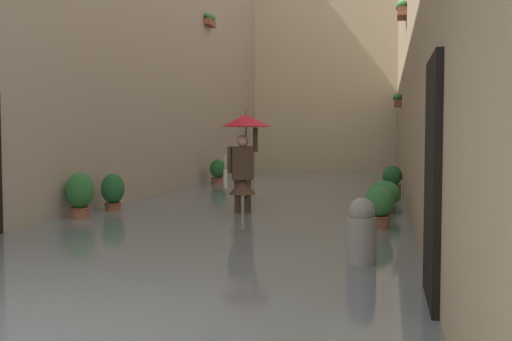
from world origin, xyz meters
TOP-DOWN VIEW (x-y plane):
  - ground_plane at (0.00, -10.38)m, footprint 60.00×60.00m
  - flood_water at (0.00, -10.38)m, footprint 6.53×26.77m
  - building_facade_far at (0.00, -21.67)m, footprint 9.33×1.80m
  - person_wading at (0.03, -7.17)m, footprint 0.91×0.91m
  - potted_plant_near_left at (-2.43, -7.78)m, footprint 0.60×0.60m
  - potted_plant_far_right at (2.50, -7.00)m, footprint 0.43×0.43m
  - potted_plant_mid_right at (2.41, -13.75)m, footprint 0.48×0.48m
  - potted_plant_far_left at (-2.60, -11.39)m, footprint 0.47×0.47m
  - potted_plant_near_right at (2.59, -5.95)m, footprint 0.46×0.46m
  - potted_plant_mid_left at (-2.37, -5.86)m, footprint 0.45×0.45m
  - mooring_bollard at (-2.21, -3.28)m, footprint 0.32×0.32m

SIDE VIEW (x-z plane):
  - ground_plane at x=0.00m, z-range 0.00..0.00m
  - flood_water at x=0.00m, z-range 0.00..0.19m
  - potted_plant_near_left at x=-2.43m, z-range 0.07..0.83m
  - mooring_bollard at x=-2.21m, z-range 0.00..0.90m
  - potted_plant_mid_left at x=-2.37m, z-range 0.05..0.86m
  - potted_plant_far_left at x=-2.60m, z-range 0.02..0.89m
  - potted_plant_mid_right at x=2.41m, z-range 0.02..0.93m
  - potted_plant_far_right at x=2.50m, z-range 0.06..0.94m
  - potted_plant_near_right at x=2.59m, z-range 0.07..1.03m
  - person_wading at x=0.03m, z-range 0.34..2.37m
  - building_facade_far at x=0.00m, z-range 0.00..10.42m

